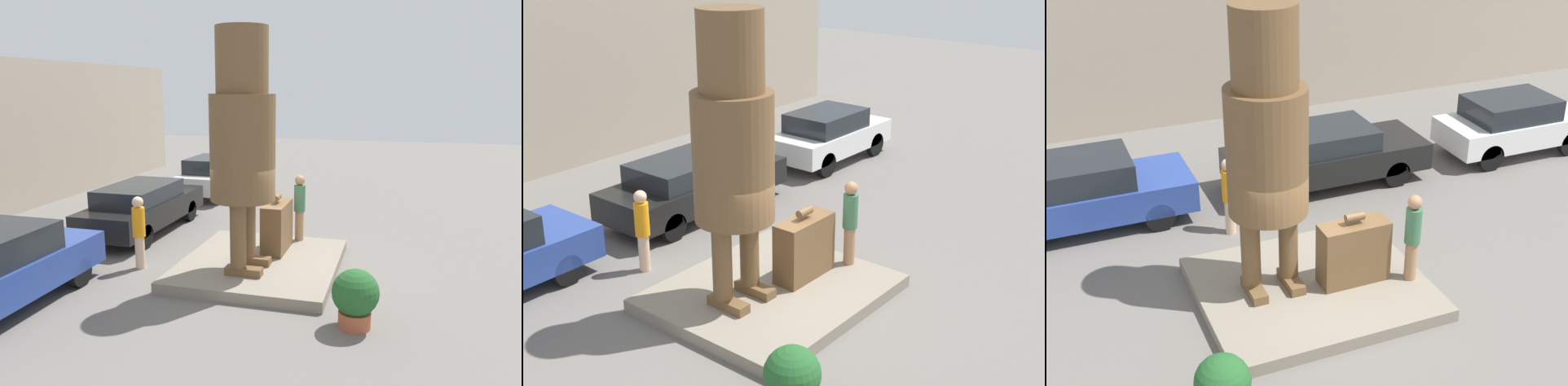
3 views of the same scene
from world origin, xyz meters
TOP-DOWN VIEW (x-y plane):
  - ground_plane at (0.00, 0.00)m, footprint 60.00×60.00m
  - pedestal at (0.00, 0.00)m, footprint 4.09×3.52m
  - statue_figure at (-0.72, 0.20)m, footprint 1.39×1.39m
  - giant_suitcase at (0.74, -0.19)m, footprint 1.28×0.51m
  - tourist at (1.74, -0.55)m, footprint 0.29×0.29m
  - parked_car_black at (2.09, 4.15)m, footprint 4.79×1.77m
  - parked_car_white at (7.41, 3.99)m, footprint 4.00×1.71m
  - planter_pot at (-2.39, -2.38)m, footprint 0.83×0.83m
  - worker_hivis at (-0.69, 2.74)m, footprint 0.29×0.29m

SIDE VIEW (x-z plane):
  - ground_plane at x=0.00m, z-range 0.00..0.00m
  - pedestal at x=0.00m, z-range 0.00..0.24m
  - planter_pot at x=-2.39m, z-range 0.05..1.12m
  - parked_car_black at x=2.09m, z-range 0.06..1.50m
  - parked_car_white at x=7.41m, z-range 0.05..1.58m
  - giant_suitcase at x=0.74m, z-range 0.14..1.54m
  - worker_hivis at x=-0.69m, z-range 0.08..1.80m
  - tourist at x=1.74m, z-range 0.32..2.04m
  - statue_figure at x=-0.72m, z-range 0.68..5.81m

